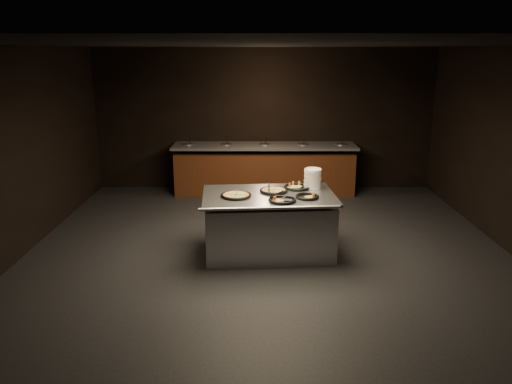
{
  "coord_description": "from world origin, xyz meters",
  "views": [
    {
      "loc": [
        -0.17,
        -6.38,
        2.82
      ],
      "look_at": [
        -0.17,
        0.3,
        0.93
      ],
      "focal_mm": 35.0,
      "sensor_mm": 36.0,
      "label": 1
    }
  ],
  "objects_px": {
    "serving_counter": "(269,225)",
    "pan_cheese_whole": "(274,190)",
    "plate_stack": "(313,179)",
    "pan_veggie_whole": "(236,195)"
  },
  "relations": [
    {
      "from": "serving_counter",
      "to": "plate_stack",
      "type": "xyz_separation_m",
      "value": [
        0.65,
        0.35,
        0.6
      ]
    },
    {
      "from": "plate_stack",
      "to": "pan_cheese_whole",
      "type": "relative_size",
      "value": 0.71
    },
    {
      "from": "pan_veggie_whole",
      "to": "pan_cheese_whole",
      "type": "bearing_deg",
      "value": 24.86
    },
    {
      "from": "plate_stack",
      "to": "pan_cheese_whole",
      "type": "bearing_deg",
      "value": -159.22
    },
    {
      "from": "plate_stack",
      "to": "pan_cheese_whole",
      "type": "distance_m",
      "value": 0.63
    },
    {
      "from": "serving_counter",
      "to": "pan_cheese_whole",
      "type": "relative_size",
      "value": 4.82
    },
    {
      "from": "serving_counter",
      "to": "pan_veggie_whole",
      "type": "height_order",
      "value": "pan_veggie_whole"
    },
    {
      "from": "pan_veggie_whole",
      "to": "pan_cheese_whole",
      "type": "xyz_separation_m",
      "value": [
        0.53,
        0.24,
        -0.0
      ]
    },
    {
      "from": "serving_counter",
      "to": "pan_cheese_whole",
      "type": "bearing_deg",
      "value": 56.97
    },
    {
      "from": "serving_counter",
      "to": "pan_veggie_whole",
      "type": "relative_size",
      "value": 4.54
    }
  ]
}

